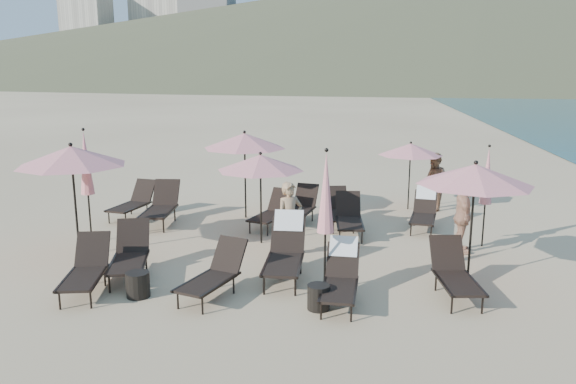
# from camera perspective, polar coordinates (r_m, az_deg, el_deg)

# --- Properties ---
(ground) EXTENTS (800.00, 800.00, 0.00)m
(ground) POSITION_cam_1_polar(r_m,az_deg,el_deg) (10.60, 2.28, -10.02)
(ground) COLOR #D6BA8C
(ground) RESTS_ON ground
(volcanic_headland) EXTENTS (690.00, 690.00, 55.00)m
(volcanic_headland) POSITION_cam_1_polar(r_m,az_deg,el_deg) (321.02, 21.21, 15.61)
(volcanic_headland) COLOR brown
(volcanic_headland) RESTS_ON ground
(hotel_skyline) EXTENTS (109.00, 82.00, 55.00)m
(hotel_skyline) POSITION_cam_1_polar(r_m,az_deg,el_deg) (297.13, -11.28, 16.06)
(hotel_skyline) COLOR beige
(hotel_skyline) RESTS_ON ground
(lounger_0) EXTENTS (0.98, 1.76, 0.96)m
(lounger_0) POSITION_cam_1_polar(r_m,az_deg,el_deg) (11.06, -19.83, -7.34)
(lounger_0) COLOR black
(lounger_0) RESTS_ON ground
(lounger_1) EXTENTS (1.10, 1.86, 1.00)m
(lounger_1) POSITION_cam_1_polar(r_m,az_deg,el_deg) (11.57, -15.77, -6.08)
(lounger_1) COLOR black
(lounger_1) RESTS_ON ground
(lounger_2) EXTENTS (1.09, 1.73, 0.93)m
(lounger_2) POSITION_cam_1_polar(r_m,az_deg,el_deg) (10.32, -7.51, -8.18)
(lounger_2) COLOR black
(lounger_2) RESTS_ON ground
(lounger_3) EXTENTS (0.75, 1.91, 1.18)m
(lounger_3) POSITION_cam_1_polar(r_m,az_deg,el_deg) (11.12, -0.26, -5.82)
(lounger_3) COLOR black
(lounger_3) RESTS_ON ground
(lounger_4) EXTENTS (0.66, 1.65, 1.01)m
(lounger_4) POSITION_cam_1_polar(r_m,az_deg,el_deg) (10.05, 5.38, -8.38)
(lounger_4) COLOR black
(lounger_4) RESTS_ON ground
(lounger_5) EXTENTS (0.85, 1.72, 0.95)m
(lounger_5) POSITION_cam_1_polar(r_m,az_deg,el_deg) (10.66, 16.57, -7.87)
(lounger_5) COLOR black
(lounger_5) RESTS_ON ground
(lounger_6) EXTENTS (0.93, 1.75, 0.95)m
(lounger_6) POSITION_cam_1_polar(r_m,az_deg,el_deg) (16.12, -15.44, -0.95)
(lounger_6) COLOR black
(lounger_6) RESTS_ON ground
(lounger_7) EXTENTS (0.85, 1.89, 1.06)m
(lounger_7) POSITION_cam_1_polar(r_m,az_deg,el_deg) (15.28, -12.79, -1.34)
(lounger_7) COLOR black
(lounger_7) RESTS_ON ground
(lounger_8) EXTENTS (1.06, 1.71, 0.92)m
(lounger_8) POSITION_cam_1_polar(r_m,az_deg,el_deg) (14.56, -1.63, -1.97)
(lounger_8) COLOR black
(lounger_8) RESTS_ON ground
(lounger_9) EXTENTS (0.78, 1.72, 0.96)m
(lounger_9) POSITION_cam_1_polar(r_m,az_deg,el_deg) (14.01, 6.23, -2.54)
(lounger_9) COLOR black
(lounger_9) RESTS_ON ground
(lounger_10) EXTENTS (0.93, 1.71, 0.93)m
(lounger_10) POSITION_cam_1_polar(r_m,az_deg,el_deg) (14.78, 5.19, -1.78)
(lounger_10) COLOR black
(lounger_10) RESTS_ON ground
(lounger_11) EXTENTS (0.84, 1.68, 1.00)m
(lounger_11) POSITION_cam_1_polar(r_m,az_deg,el_deg) (14.90, 13.66, -1.80)
(lounger_11) COLOR black
(lounger_11) RESTS_ON ground
(lounger_12) EXTENTS (0.92, 1.73, 0.94)m
(lounger_12) POSITION_cam_1_polar(r_m,az_deg,el_deg) (15.00, 1.28, -1.49)
(lounger_12) COLOR black
(lounger_12) RESTS_ON ground
(umbrella_open_0) EXTENTS (2.34, 2.34, 2.51)m
(umbrella_open_0) POSITION_cam_1_polar(r_m,az_deg,el_deg) (12.86, -21.15, 3.43)
(umbrella_open_0) COLOR black
(umbrella_open_0) RESTS_ON ground
(umbrella_open_1) EXTENTS (2.03, 2.03, 2.18)m
(umbrella_open_1) POSITION_cam_1_polar(r_m,az_deg,el_deg) (12.95, -2.81, 3.00)
(umbrella_open_1) COLOR black
(umbrella_open_1) RESTS_ON ground
(umbrella_open_2) EXTENTS (2.20, 2.20, 2.37)m
(umbrella_open_2) POSITION_cam_1_polar(r_m,az_deg,el_deg) (11.16, 18.48, 1.68)
(umbrella_open_2) COLOR black
(umbrella_open_2) RESTS_ON ground
(umbrella_open_3) EXTENTS (2.25, 2.25, 2.42)m
(umbrella_open_3) POSITION_cam_1_polar(r_m,az_deg,el_deg) (15.24, -4.43, 5.20)
(umbrella_open_3) COLOR black
(umbrella_open_3) RESTS_ON ground
(umbrella_open_4) EXTENTS (1.86, 1.86, 2.00)m
(umbrella_open_4) POSITION_cam_1_polar(r_m,az_deg,el_deg) (16.59, 12.35, 4.25)
(umbrella_open_4) COLOR black
(umbrella_open_4) RESTS_ON ground
(umbrella_closed_0) EXTENTS (0.31, 0.31, 2.69)m
(umbrella_closed_0) POSITION_cam_1_polar(r_m,az_deg,el_deg) (10.03, 3.87, -0.15)
(umbrella_closed_0) COLOR black
(umbrella_closed_0) RESTS_ON ground
(umbrella_closed_1) EXTENTS (0.28, 0.28, 2.39)m
(umbrella_closed_1) POSITION_cam_1_polar(r_m,az_deg,el_deg) (13.50, 19.58, 1.51)
(umbrella_closed_1) COLOR black
(umbrella_closed_1) RESTS_ON ground
(umbrella_closed_2) EXTENTS (0.32, 0.32, 2.72)m
(umbrella_closed_2) POSITION_cam_1_polar(r_m,az_deg,el_deg) (13.86, -19.86, 2.74)
(umbrella_closed_2) COLOR black
(umbrella_closed_2) RESTS_ON ground
(side_table_0) EXTENTS (0.43, 0.43, 0.46)m
(side_table_0) POSITION_cam_1_polar(r_m,az_deg,el_deg) (10.62, -15.00, -9.07)
(side_table_0) COLOR black
(side_table_0) RESTS_ON ground
(side_table_1) EXTENTS (0.39, 0.39, 0.44)m
(side_table_1) POSITION_cam_1_polar(r_m,az_deg,el_deg) (9.79, 3.11, -10.61)
(side_table_1) COLOR black
(side_table_1) RESTS_ON ground
(beachgoer_a) EXTENTS (0.72, 0.67, 1.66)m
(beachgoer_a) POSITION_cam_1_polar(r_m,az_deg,el_deg) (12.23, 0.19, -2.83)
(beachgoer_a) COLOR #A27D58
(beachgoer_a) RESTS_ON ground
(beachgoer_b) EXTENTS (0.75, 0.90, 1.69)m
(beachgoer_b) POSITION_cam_1_polar(r_m,az_deg,el_deg) (16.75, 14.59, 0.99)
(beachgoer_b) COLOR #9A6F4F
(beachgoer_b) RESTS_ON ground
(beachgoer_c) EXTENTS (0.41, 0.98, 1.68)m
(beachgoer_c) POSITION_cam_1_polar(r_m,az_deg,el_deg) (13.06, 17.34, -2.38)
(beachgoer_c) COLOR tan
(beachgoer_c) RESTS_ON ground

